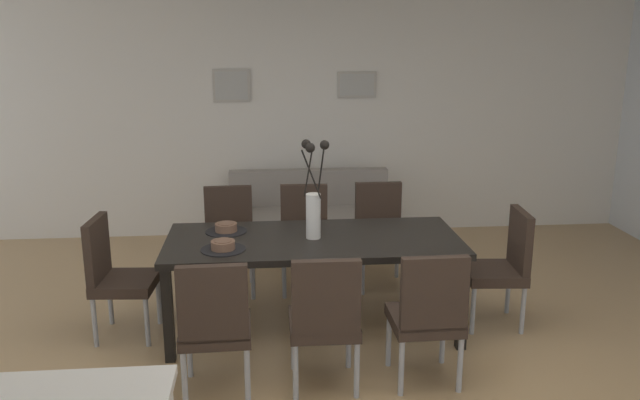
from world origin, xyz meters
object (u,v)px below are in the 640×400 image
at_px(dining_chair_mid_right, 380,229).
at_px(dining_chair_head_east, 504,262).
at_px(dining_chair_head_west, 114,272).
at_px(bowl_near_right, 226,227).
at_px(dining_table, 313,246).
at_px(sofa, 311,224).
at_px(framed_picture_center, 357,85).
at_px(dining_chair_far_right, 305,232).
at_px(dining_chair_near_right, 229,234).
at_px(dining_chair_near_left, 215,322).
at_px(dining_chair_far_left, 325,316).
at_px(centerpiece_vase, 313,201).
at_px(bowl_near_left, 223,244).
at_px(dining_chair_mid_left, 428,312).
at_px(framed_picture_left, 231,86).

height_order(dining_chair_mid_right, dining_chair_head_east, same).
xyz_separation_m(dining_chair_head_west, bowl_near_right, (0.83, 0.19, 0.27)).
height_order(dining_table, sofa, sofa).
height_order(dining_table, framed_picture_center, framed_picture_center).
distance_m(dining_chair_far_right, dining_chair_head_west, 1.70).
relative_size(dining_chair_near_right, dining_chair_head_west, 1.00).
distance_m(dining_chair_near_left, dining_chair_head_east, 2.33).
height_order(dining_chair_head_west, sofa, dining_chair_head_west).
xyz_separation_m(dining_chair_far_left, dining_chair_head_west, (-1.48, 0.91, 0.00)).
relative_size(dining_chair_head_east, sofa, 0.54).
xyz_separation_m(dining_chair_far_right, dining_chair_head_east, (1.49, -0.91, 0.00)).
bearing_deg(sofa, dining_table, -93.76).
xyz_separation_m(dining_chair_near_left, dining_chair_near_right, (0.01, 1.79, 0.00)).
xyz_separation_m(centerpiece_vase, sofa, (0.12, 1.91, -0.74)).
xyz_separation_m(centerpiece_vase, bowl_near_left, (-0.66, -0.22, -0.24)).
relative_size(dining_chair_far_left, centerpiece_vase, 1.25).
bearing_deg(sofa, dining_chair_near_left, -105.99).
relative_size(dining_chair_mid_left, framed_picture_left, 2.31).
xyz_separation_m(dining_chair_mid_left, sofa, (-0.54, 2.79, -0.23)).
height_order(dining_chair_near_right, dining_chair_head_west, same).
bearing_deg(dining_chair_head_west, framed_picture_left, 72.11).
bearing_deg(dining_chair_mid_right, framed_picture_center, 89.64).
distance_m(dining_chair_mid_right, bowl_near_right, 1.52).
distance_m(dining_chair_head_west, bowl_near_right, 0.89).
bearing_deg(dining_table, dining_chair_near_right, 127.62).
height_order(framed_picture_left, framed_picture_center, framed_picture_left).
distance_m(dining_chair_near_right, centerpiece_vase, 1.22).
height_order(dining_table, centerpiece_vase, centerpiece_vase).
distance_m(dining_chair_mid_right, centerpiece_vase, 1.24).
height_order(dining_chair_far_left, dining_chair_head_west, same).
distance_m(dining_chair_head_east, sofa, 2.38).
height_order(dining_table, dining_chair_mid_right, dining_chair_mid_right).
height_order(dining_chair_near_left, dining_chair_head_west, same).
bearing_deg(dining_chair_head_east, framed_picture_center, 107.35).
distance_m(dining_chair_head_east, bowl_near_left, 2.16).
xyz_separation_m(dining_chair_far_left, dining_chair_far_right, (-0.01, 1.76, 0.00)).
bearing_deg(centerpiece_vase, dining_chair_near_left, -126.82).
xyz_separation_m(dining_chair_head_west, dining_chair_head_east, (2.96, -0.06, 0.00)).
bearing_deg(dining_chair_far_right, dining_chair_near_right, -179.87).
bearing_deg(framed_picture_left, bowl_near_left, -89.48).
xyz_separation_m(dining_table, centerpiece_vase, (0.00, 0.00, 0.35)).
height_order(dining_chair_mid_left, dining_chair_head_east, same).
bearing_deg(bowl_near_left, framed_picture_center, 63.73).
distance_m(dining_chair_near_right, dining_chair_mid_left, 2.21).
distance_m(centerpiece_vase, sofa, 2.05).
height_order(dining_chair_head_east, centerpiece_vase, centerpiece_vase).
bearing_deg(sofa, dining_chair_head_west, -130.60).
xyz_separation_m(dining_chair_head_west, sofa, (1.61, 1.88, -0.23)).
relative_size(dining_chair_head_west, bowl_near_right, 5.41).
height_order(centerpiece_vase, bowl_near_right, centerpiece_vase).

